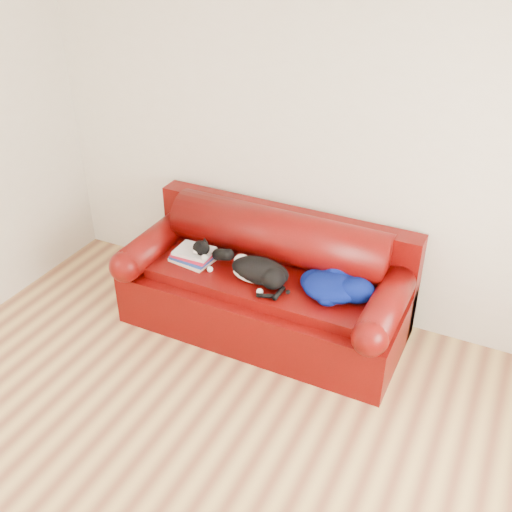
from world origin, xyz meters
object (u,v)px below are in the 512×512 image
Objects in this scene: cat at (258,271)px; blanket at (336,285)px; book_stack at (194,255)px; sofa_base at (264,301)px.

blanket is at bearing 35.32° from cat.
cat reaches higher than blanket.
book_stack is 0.53× the size of blanket.
blanket reaches higher than sofa_base.
cat is (0.01, -0.12, 0.35)m from sofa_base.
book_stack is 1.11m from blanket.
cat is at bearing -3.61° from book_stack.
book_stack is 0.56m from cat.
sofa_base is 0.37m from cat.
sofa_base is at bearing 177.99° from blanket.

